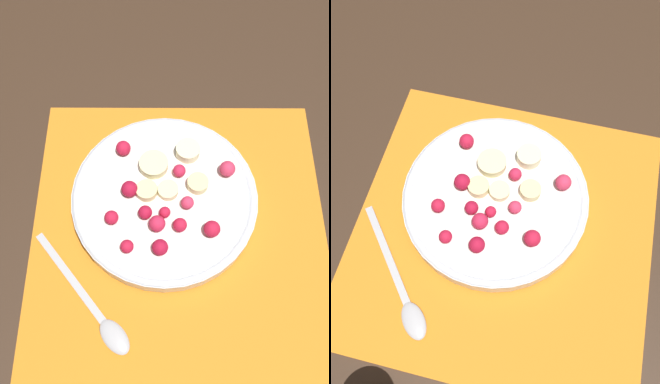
% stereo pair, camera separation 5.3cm
% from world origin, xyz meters
% --- Properties ---
extents(ground_plane, '(3.00, 3.00, 0.00)m').
position_xyz_m(ground_plane, '(0.00, 0.00, 0.00)').
color(ground_plane, '#382619').
extents(placemat, '(0.38, 0.38, 0.01)m').
position_xyz_m(placemat, '(0.00, 0.00, 0.00)').
color(placemat, orange).
rests_on(placemat, ground_plane).
extents(fruit_bowl, '(0.24, 0.24, 0.04)m').
position_xyz_m(fruit_bowl, '(-0.04, -0.02, 0.02)').
color(fruit_bowl, silver).
rests_on(fruit_bowl, placemat).
extents(spoon, '(0.15, 0.13, 0.01)m').
position_xyz_m(spoon, '(0.11, -0.10, 0.01)').
color(spoon, '#B2B2B7').
rests_on(spoon, placemat).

